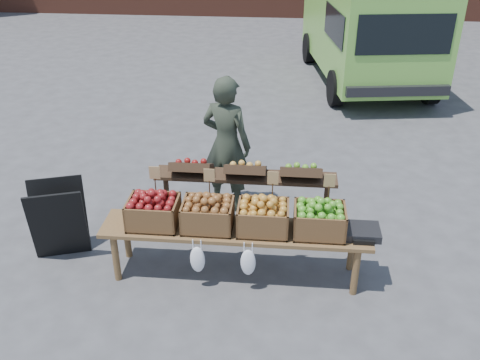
# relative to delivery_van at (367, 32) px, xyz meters

# --- Properties ---
(ground) EXTENTS (80.00, 80.00, 0.00)m
(ground) POSITION_rel_delivery_van_xyz_m (-1.90, -6.90, -1.02)
(ground) COLOR #48484A
(delivery_van) EXTENTS (2.74, 4.80, 2.03)m
(delivery_van) POSITION_rel_delivery_van_xyz_m (0.00, 0.00, 0.00)
(delivery_van) COLOR #72B942
(delivery_van) RESTS_ON ground
(vendor) EXTENTS (0.73, 0.60, 1.71)m
(vendor) POSITION_rel_delivery_van_xyz_m (-2.25, -5.32, -0.16)
(vendor) COLOR #2B3326
(vendor) RESTS_ON ground
(chalkboard_sign) EXTENTS (0.65, 0.48, 0.87)m
(chalkboard_sign) POSITION_rel_delivery_van_xyz_m (-3.93, -6.50, -0.58)
(chalkboard_sign) COLOR black
(chalkboard_sign) RESTS_ON ground
(back_table) EXTENTS (2.10, 0.44, 1.04)m
(back_table) POSITION_rel_delivery_van_xyz_m (-1.97, -5.96, -0.50)
(back_table) COLOR #352316
(back_table) RESTS_ON ground
(display_bench) EXTENTS (2.70, 0.56, 0.57)m
(display_bench) POSITION_rel_delivery_van_xyz_m (-2.01, -6.68, -0.73)
(display_bench) COLOR brown
(display_bench) RESTS_ON ground
(crate_golden_apples) EXTENTS (0.50, 0.40, 0.28)m
(crate_golden_apples) POSITION_rel_delivery_van_xyz_m (-2.84, -6.68, -0.31)
(crate_golden_apples) COLOR maroon
(crate_golden_apples) RESTS_ON display_bench
(crate_russet_pears) EXTENTS (0.50, 0.40, 0.28)m
(crate_russet_pears) POSITION_rel_delivery_van_xyz_m (-2.29, -6.68, -0.31)
(crate_russet_pears) COLOR brown
(crate_russet_pears) RESTS_ON display_bench
(crate_red_apples) EXTENTS (0.50, 0.40, 0.28)m
(crate_red_apples) POSITION_rel_delivery_van_xyz_m (-1.74, -6.68, -0.31)
(crate_red_apples) COLOR #ABA529
(crate_red_apples) RESTS_ON display_bench
(crate_green_apples) EXTENTS (0.50, 0.40, 0.28)m
(crate_green_apples) POSITION_rel_delivery_van_xyz_m (-1.19, -6.68, -0.31)
(crate_green_apples) COLOR #327D1C
(crate_green_apples) RESTS_ON display_bench
(weighing_scale) EXTENTS (0.34, 0.30, 0.08)m
(weighing_scale) POSITION_rel_delivery_van_xyz_m (-0.76, -6.68, -0.41)
(weighing_scale) COLOR black
(weighing_scale) RESTS_ON display_bench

